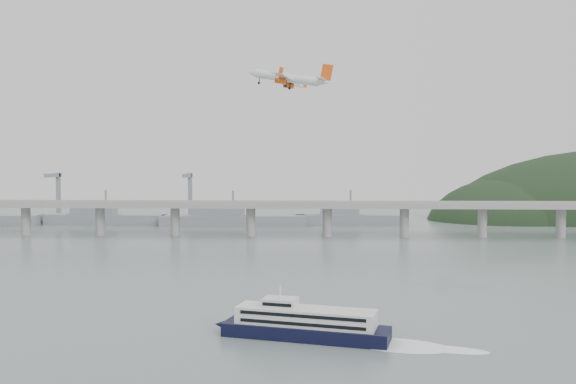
{
  "coord_description": "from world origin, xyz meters",
  "views": [
    {
      "loc": [
        9.68,
        -196.03,
        48.02
      ],
      "look_at": [
        0.0,
        55.0,
        36.0
      ],
      "focal_mm": 38.0,
      "sensor_mm": 36.0,
      "label": 1
    }
  ],
  "objects": [
    {
      "name": "ground",
      "position": [
        0.0,
        0.0,
        0.0
      ],
      "size": [
        900.0,
        900.0,
        0.0
      ],
      "primitive_type": "plane",
      "color": "slate",
      "rests_on": "ground"
    },
    {
      "name": "bridge",
      "position": [
        -1.15,
        200.0,
        17.65
      ],
      "size": [
        800.0,
        22.0,
        23.9
      ],
      "color": "gray",
      "rests_on": "ground"
    },
    {
      "name": "distant_fleet",
      "position": [
        -155.36,
        265.08,
        6.22
      ],
      "size": [
        453.0,
        60.9,
        40.0
      ],
      "color": "slate",
      "rests_on": "ground"
    },
    {
      "name": "ferry",
      "position": [
        8.19,
        -31.0,
        3.86
      ],
      "size": [
        74.33,
        26.72,
        14.23
      ],
      "rotation": [
        0.0,
        0.0,
        -0.25
      ],
      "color": "black",
      "rests_on": "ground"
    },
    {
      "name": "airliner",
      "position": [
        -0.44,
        79.11,
        85.95
      ],
      "size": [
        39.87,
        36.81,
        10.65
      ],
      "rotation": [
        0.05,
        -0.18,
        2.86
      ],
      "color": "silver",
      "rests_on": "ground"
    }
  ]
}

